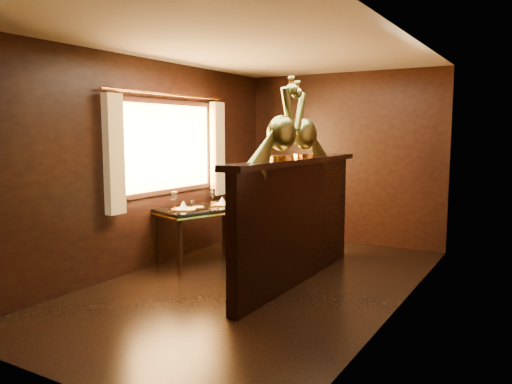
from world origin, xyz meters
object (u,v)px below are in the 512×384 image
at_px(peacock_left, 282,117).
at_px(dining_table, 204,212).
at_px(peacock_right, 305,120).
at_px(chair_left, 263,228).
at_px(chair_right, 266,224).

bearing_deg(peacock_left, dining_table, 158.77).
relative_size(peacock_left, peacock_right, 1.04).
xyz_separation_m(peacock_left, peacock_right, (0.00, 0.54, -0.02)).
height_order(chair_left, chair_right, chair_left).
height_order(dining_table, peacock_left, peacock_left).
bearing_deg(dining_table, chair_left, -0.97).
bearing_deg(chair_left, peacock_left, -16.52).
distance_m(dining_table, peacock_left, 1.87).
height_order(peacock_left, peacock_right, peacock_left).
relative_size(dining_table, chair_left, 1.16).
distance_m(chair_right, peacock_right, 1.22).
relative_size(chair_left, peacock_right, 1.46).
bearing_deg(chair_left, peacock_right, 61.72).
height_order(dining_table, peacock_right, peacock_right).
relative_size(chair_left, chair_right, 1.01).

